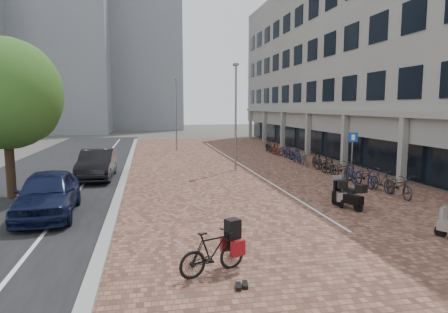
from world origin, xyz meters
The scene contains 19 objects.
ground centered at (0.00, 0.00, 0.00)m, with size 140.00×140.00×0.00m, color #474442.
plaza_brick centered at (2.00, 12.00, 0.01)m, with size 14.50×42.00×0.04m, color brown.
street_asphalt centered at (-9.00, 12.00, 0.01)m, with size 8.00×50.00×0.03m, color black.
curb centered at (-5.10, 12.00, 0.07)m, with size 0.35×42.00×0.14m, color gray.
lane_line centered at (-7.00, 12.00, 0.02)m, with size 0.12×44.00×0.00m, color white.
parking_line centered at (2.20, 12.00, 0.04)m, with size 0.10×30.00×0.00m, color white.
office_building centered at (12.97, 16.00, 8.44)m, with size 8.40×40.00×15.00m.
bg_towers centered at (-14.34, 48.94, 13.96)m, with size 33.00×23.00×32.00m.
car_navy centered at (-7.34, 0.88, 0.80)m, with size 1.89×4.71×1.60m, color #0E1534.
car_dark centered at (-6.50, 8.06, 0.78)m, with size 1.66×4.76×1.57m, color black.
hero_bike centered at (-2.43, -5.11, 0.54)m, with size 1.79×1.09×1.22m.
shoes centered at (-1.95, -5.99, 0.05)m, with size 0.41×0.34×0.10m, color black, non-canonical shape.
scooter_front centered at (3.50, 0.34, 0.55)m, with size 0.50×1.60×1.10m, color #A2A1A6, non-canonical shape.
scooter_mid centered at (3.50, -0.33, 0.52)m, with size 0.48×1.53×1.05m, color black, non-canonical shape.
parking_sign centered at (7.10, 5.90, 1.64)m, with size 0.49×0.23×2.45m.
lamp_near centered at (1.37, 9.37, 3.14)m, with size 0.12×0.12×6.29m, color gray.
lamp_far centered at (-1.36, 20.49, 3.09)m, with size 0.12×0.12×6.18m, color gray.
street_tree centered at (-9.40, 4.15, 4.23)m, with size 4.58×4.58×6.66m.
bike_row centered at (6.34, 10.20, 0.52)m, with size 1.37×20.44×1.05m.
Camera 1 is at (-3.85, -13.74, 3.86)m, focal length 31.75 mm.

